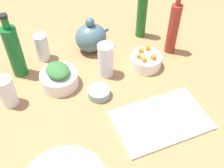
{
  "coord_description": "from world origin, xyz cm",
  "views": [
    {
      "loc": [
        -29.32,
        -66.42,
        81.39
      ],
      "look_at": [
        0.0,
        0.0,
        8.0
      ],
      "focal_mm": 43.92,
      "sensor_mm": 36.0,
      "label": 1
    }
  ],
  "objects_px": {
    "bowl_greens": "(59,79)",
    "drinking_glass_1": "(42,47)",
    "teapot": "(91,37)",
    "drinking_glass_2": "(106,60)",
    "drinking_glass_0": "(7,92)",
    "bowl_small_side": "(99,93)",
    "bottle_0": "(142,13)",
    "bottle_1": "(14,51)",
    "bowl_carrots": "(146,61)",
    "cutting_board": "(161,120)",
    "bottle_2": "(173,28)"
  },
  "relations": [
    {
      "from": "bowl_greens",
      "to": "bowl_carrots",
      "type": "height_order",
      "value": "bowl_greens"
    },
    {
      "from": "bowl_greens",
      "to": "bowl_small_side",
      "type": "xyz_separation_m",
      "value": [
        0.12,
        -0.12,
        -0.01
      ]
    },
    {
      "from": "teapot",
      "to": "drinking_glass_2",
      "type": "bearing_deg",
      "value": -91.17
    },
    {
      "from": "bowl_carrots",
      "to": "bottle_0",
      "type": "distance_m",
      "value": 0.25
    },
    {
      "from": "bottle_1",
      "to": "drinking_glass_0",
      "type": "xyz_separation_m",
      "value": [
        -0.07,
        -0.15,
        -0.06
      ]
    },
    {
      "from": "bottle_0",
      "to": "drinking_glass_1",
      "type": "bearing_deg",
      "value": 177.73
    },
    {
      "from": "drinking_glass_1",
      "to": "drinking_glass_2",
      "type": "distance_m",
      "value": 0.3
    },
    {
      "from": "bowl_carrots",
      "to": "drinking_glass_0",
      "type": "bearing_deg",
      "value": 178.01
    },
    {
      "from": "cutting_board",
      "to": "bottle_2",
      "type": "height_order",
      "value": "bottle_2"
    },
    {
      "from": "bottle_1",
      "to": "drinking_glass_2",
      "type": "bearing_deg",
      "value": -24.36
    },
    {
      "from": "bottle_1",
      "to": "drinking_glass_0",
      "type": "bearing_deg",
      "value": -113.17
    },
    {
      "from": "bowl_small_side",
      "to": "bowl_greens",
      "type": "bearing_deg",
      "value": 135.5
    },
    {
      "from": "bowl_carrots",
      "to": "drinking_glass_2",
      "type": "distance_m",
      "value": 0.18
    },
    {
      "from": "teapot",
      "to": "bowl_small_side",
      "type": "bearing_deg",
      "value": -105.23
    },
    {
      "from": "bowl_carrots",
      "to": "bottle_1",
      "type": "bearing_deg",
      "value": 160.96
    },
    {
      "from": "drinking_glass_0",
      "to": "drinking_glass_2",
      "type": "height_order",
      "value": "drinking_glass_2"
    },
    {
      "from": "bowl_carrots",
      "to": "drinking_glass_0",
      "type": "relative_size",
      "value": 1.07
    },
    {
      "from": "cutting_board",
      "to": "bottle_0",
      "type": "relative_size",
      "value": 1.15
    },
    {
      "from": "bottle_0",
      "to": "bowl_small_side",
      "type": "bearing_deg",
      "value": -138.84
    },
    {
      "from": "bowl_carrots",
      "to": "drinking_glass_2",
      "type": "relative_size",
      "value": 0.9
    },
    {
      "from": "teapot",
      "to": "drinking_glass_0",
      "type": "xyz_separation_m",
      "value": [
        -0.39,
        -0.18,
        -0.01
      ]
    },
    {
      "from": "bottle_0",
      "to": "bottle_1",
      "type": "xyz_separation_m",
      "value": [
        -0.58,
        -0.04,
        -0.01
      ]
    },
    {
      "from": "drinking_glass_1",
      "to": "drinking_glass_2",
      "type": "height_order",
      "value": "drinking_glass_2"
    },
    {
      "from": "bowl_carrots",
      "to": "bottle_2",
      "type": "relative_size",
      "value": 0.47
    },
    {
      "from": "bowl_greens",
      "to": "drinking_glass_2",
      "type": "bearing_deg",
      "value": -4.11
    },
    {
      "from": "bowl_small_side",
      "to": "drinking_glass_0",
      "type": "relative_size",
      "value": 0.71
    },
    {
      "from": "drinking_glass_1",
      "to": "teapot",
      "type": "bearing_deg",
      "value": -7.08
    },
    {
      "from": "bowl_greens",
      "to": "drinking_glass_1",
      "type": "relative_size",
      "value": 1.24
    },
    {
      "from": "bottle_1",
      "to": "drinking_glass_1",
      "type": "xyz_separation_m",
      "value": [
        0.11,
        0.06,
        -0.06
      ]
    },
    {
      "from": "cutting_board",
      "to": "bottle_1",
      "type": "distance_m",
      "value": 0.62
    },
    {
      "from": "bowl_small_side",
      "to": "drinking_glass_2",
      "type": "height_order",
      "value": "drinking_glass_2"
    },
    {
      "from": "bowl_small_side",
      "to": "bottle_0",
      "type": "xyz_separation_m",
      "value": [
        0.33,
        0.29,
        0.11
      ]
    },
    {
      "from": "bowl_carrots",
      "to": "bottle_2",
      "type": "xyz_separation_m",
      "value": [
        0.15,
        0.05,
        0.09
      ]
    },
    {
      "from": "bowl_greens",
      "to": "teapot",
      "type": "distance_m",
      "value": 0.26
    },
    {
      "from": "cutting_board",
      "to": "bottle_0",
      "type": "bearing_deg",
      "value": 70.17
    },
    {
      "from": "bowl_small_side",
      "to": "bottle_0",
      "type": "relative_size",
      "value": 0.31
    },
    {
      "from": "cutting_board",
      "to": "drinking_glass_0",
      "type": "bearing_deg",
      "value": 147.39
    },
    {
      "from": "bottle_1",
      "to": "cutting_board",
      "type": "bearing_deg",
      "value": -48.16
    },
    {
      "from": "bowl_carrots",
      "to": "drinking_glass_0",
      "type": "distance_m",
      "value": 0.56
    },
    {
      "from": "bottle_0",
      "to": "drinking_glass_0",
      "type": "xyz_separation_m",
      "value": [
        -0.65,
        -0.19,
        -0.06
      ]
    },
    {
      "from": "bottle_0",
      "to": "drinking_glass_2",
      "type": "distance_m",
      "value": 0.32
    },
    {
      "from": "bowl_greens",
      "to": "drinking_glass_0",
      "type": "distance_m",
      "value": 0.2
    },
    {
      "from": "bowl_small_side",
      "to": "bottle_1",
      "type": "bearing_deg",
      "value": 134.97
    },
    {
      "from": "bottle_0",
      "to": "drinking_glass_0",
      "type": "bearing_deg",
      "value": -163.59
    },
    {
      "from": "cutting_board",
      "to": "teapot",
      "type": "bearing_deg",
      "value": 99.13
    },
    {
      "from": "bottle_0",
      "to": "drinking_glass_2",
      "type": "height_order",
      "value": "bottle_0"
    },
    {
      "from": "bottle_0",
      "to": "drinking_glass_0",
      "type": "distance_m",
      "value": 0.68
    },
    {
      "from": "teapot",
      "to": "drinking_glass_2",
      "type": "xyz_separation_m",
      "value": [
        -0.0,
        -0.18,
        0.01
      ]
    },
    {
      "from": "cutting_board",
      "to": "bowl_carrots",
      "type": "bearing_deg",
      "value": 72.0
    },
    {
      "from": "bowl_small_side",
      "to": "drinking_glass_0",
      "type": "distance_m",
      "value": 0.33
    }
  ]
}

